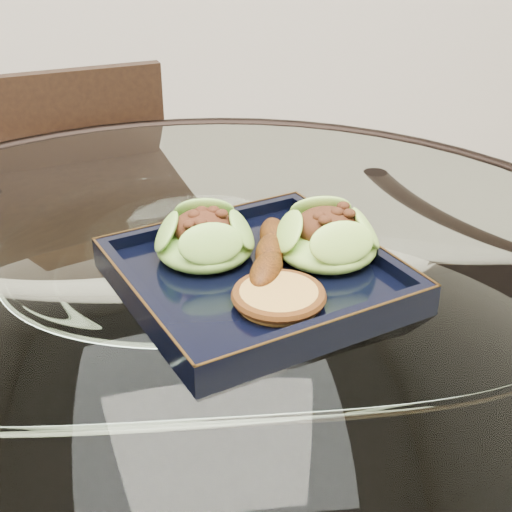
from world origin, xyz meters
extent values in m
cylinder|color=white|center=(0.00, 0.00, 0.76)|extent=(1.10, 1.10, 0.01)
torus|color=black|center=(0.00, 0.00, 0.76)|extent=(1.13, 1.13, 0.02)
cylinder|color=black|center=(0.28, 0.28, 0.38)|extent=(0.04, 0.04, 0.75)
cylinder|color=black|center=(-0.28, 0.28, 0.38)|extent=(0.04, 0.04, 0.75)
cube|color=black|center=(-0.16, 0.40, 0.42)|extent=(0.45, 0.45, 0.04)
cube|color=black|center=(-0.20, 0.56, 0.66)|extent=(0.35, 0.11, 0.41)
cylinder|color=black|center=(0.03, 0.28, 0.20)|extent=(0.03, 0.03, 0.40)
cylinder|color=black|center=(-0.35, 0.52, 0.20)|extent=(0.03, 0.03, 0.40)
cylinder|color=black|center=(-0.04, 0.59, 0.20)|extent=(0.03, 0.03, 0.40)
cube|color=black|center=(0.05, -0.04, 0.77)|extent=(0.35, 0.35, 0.02)
ellipsoid|color=#4B8B28|center=(0.00, 0.01, 0.80)|extent=(0.14, 0.14, 0.04)
ellipsoid|color=#689D2D|center=(0.14, -0.01, 0.80)|extent=(0.15, 0.15, 0.04)
ellipsoid|color=#622F0A|center=(0.07, -0.02, 0.80)|extent=(0.07, 0.15, 0.03)
cylinder|color=gold|center=(0.07, -0.10, 0.79)|extent=(0.08, 0.08, 0.02)
camera|label=1|loc=(-0.04, -0.69, 1.16)|focal=50.00mm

